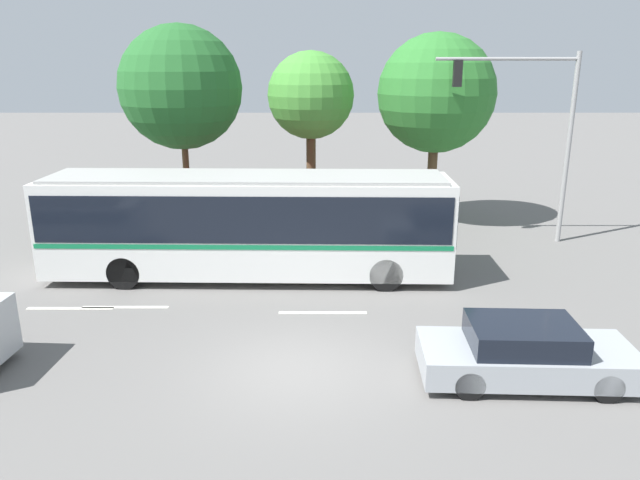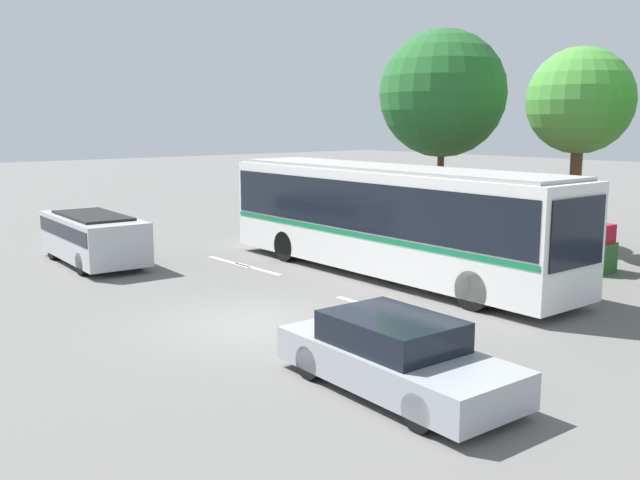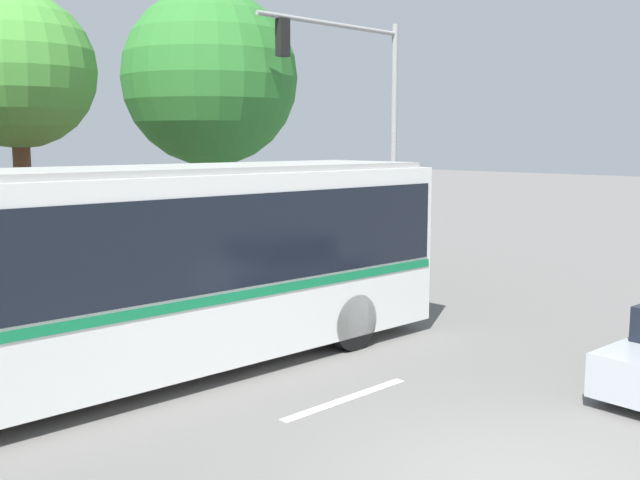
{
  "view_description": "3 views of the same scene",
  "coord_description": "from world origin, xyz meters",
  "px_view_note": "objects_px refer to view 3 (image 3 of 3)",
  "views": [
    {
      "loc": [
        0.52,
        -11.86,
        6.54
      ],
      "look_at": [
        0.5,
        5.97,
        1.21
      ],
      "focal_mm": 33.44,
      "sensor_mm": 36.0,
      "label": 1
    },
    {
      "loc": [
        12.9,
        -8.74,
        4.57
      ],
      "look_at": [
        -1.1,
        2.86,
        1.48
      ],
      "focal_mm": 39.39,
      "sensor_mm": 36.0,
      "label": 2
    },
    {
      "loc": [
        -6.58,
        -3.83,
        3.65
      ],
      "look_at": [
        1.16,
        4.2,
        2.13
      ],
      "focal_mm": 40.79,
      "sensor_mm": 36.0,
      "label": 3
    }
  ],
  "objects_px": {
    "traffic_light_pole": "(365,108)",
    "street_tree_right": "(210,79)",
    "city_bus": "(94,265)",
    "street_tree_centre": "(17,72)"
  },
  "relations": [
    {
      "from": "traffic_light_pole",
      "to": "street_tree_right",
      "type": "distance_m",
      "value": 4.28
    },
    {
      "from": "city_bus",
      "to": "traffic_light_pole",
      "type": "relative_size",
      "value": 1.81
    },
    {
      "from": "city_bus",
      "to": "street_tree_centre",
      "type": "distance_m",
      "value": 8.06
    },
    {
      "from": "traffic_light_pole",
      "to": "city_bus",
      "type": "bearing_deg",
      "value": 21.2
    },
    {
      "from": "city_bus",
      "to": "street_tree_right",
      "type": "height_order",
      "value": "street_tree_right"
    },
    {
      "from": "city_bus",
      "to": "street_tree_centre",
      "type": "bearing_deg",
      "value": 76.47
    },
    {
      "from": "traffic_light_pole",
      "to": "street_tree_centre",
      "type": "height_order",
      "value": "street_tree_centre"
    },
    {
      "from": "street_tree_right",
      "to": "traffic_light_pole",
      "type": "bearing_deg",
      "value": -41.33
    },
    {
      "from": "city_bus",
      "to": "traffic_light_pole",
      "type": "xyz_separation_m",
      "value": [
        10.06,
        3.9,
        2.71
      ]
    },
    {
      "from": "city_bus",
      "to": "street_tree_right",
      "type": "relative_size",
      "value": 1.63
    }
  ]
}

